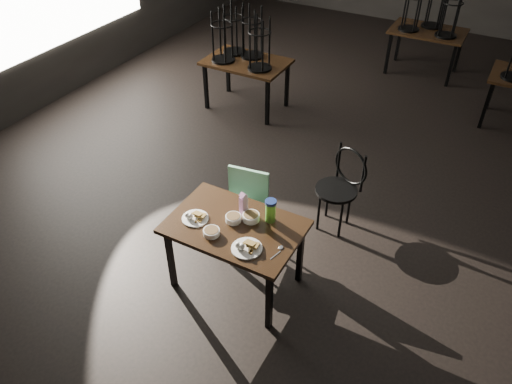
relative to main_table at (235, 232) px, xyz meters
The scene contains 13 objects.
main_table is the anchor object (origin of this frame).
plate_left 0.39m from the main_table, 164.30° to the right, with size 0.24×0.24×0.08m.
plate_right 0.34m from the main_table, 41.70° to the right, with size 0.27×0.27×0.09m.
bowl_near 0.13m from the main_table, 130.69° to the left, with size 0.14×0.14×0.06m.
bowl_far 0.20m from the main_table, 55.17° to the left, with size 0.16×0.16×0.06m.
bowl_big 0.25m from the main_table, 120.39° to the right, with size 0.15×0.15×0.05m.
juice_carton 0.26m from the main_table, 92.43° to the left, with size 0.08×0.08×0.24m.
water_bottle 0.38m from the main_table, 39.94° to the left, with size 0.13×0.13×0.23m.
spoon 0.50m from the main_table, ahead, with size 0.05×0.20×0.01m.
bentwood_chair 1.41m from the main_table, 67.08° to the left, with size 0.50×0.49×0.94m.
school_chair 0.54m from the main_table, 110.25° to the left, with size 0.48×0.48×0.91m.
bg_table_left 3.59m from the main_table, 118.09° to the left, with size 1.20×0.80×1.48m.
bg_table_far 5.68m from the main_table, 86.16° to the left, with size 1.20×0.80×1.48m.
Camera 1 is at (1.17, -4.87, 3.74)m, focal length 35.00 mm.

